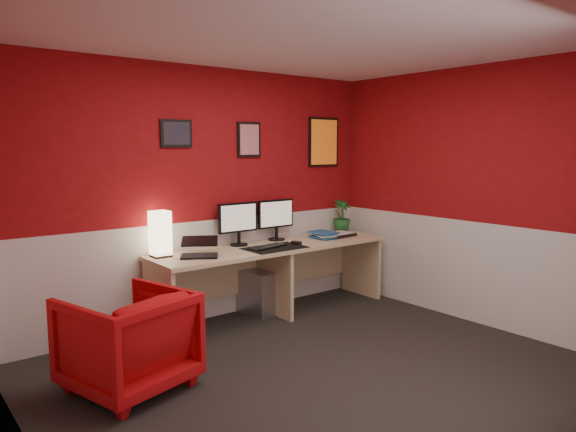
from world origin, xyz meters
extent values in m
cube|color=black|center=(0.00, 0.00, 0.00)|extent=(4.00, 3.50, 0.01)
cube|color=white|center=(0.00, 0.00, 2.50)|extent=(4.00, 3.50, 0.01)
cube|color=maroon|center=(0.00, 1.75, 1.25)|extent=(4.00, 0.01, 2.50)
cube|color=maroon|center=(0.00, -1.75, 1.25)|extent=(4.00, 0.01, 2.50)
cube|color=maroon|center=(-2.00, 0.00, 1.25)|extent=(0.01, 3.50, 2.50)
cube|color=maroon|center=(2.00, 0.00, 1.25)|extent=(0.01, 3.50, 2.50)
cube|color=silver|center=(0.00, 1.75, 0.50)|extent=(4.00, 0.01, 1.00)
cube|color=silver|center=(0.00, -1.75, 0.50)|extent=(4.00, 0.01, 1.00)
cube|color=silver|center=(-2.00, 0.00, 0.50)|extent=(0.01, 3.50, 1.00)
cube|color=silver|center=(2.00, 0.00, 0.50)|extent=(0.01, 3.50, 1.00)
cube|color=#D0B585|center=(0.58, 1.41, 0.36)|extent=(2.60, 0.65, 0.73)
cube|color=#FFE5B2|center=(-0.57, 1.59, 0.93)|extent=(0.16, 0.16, 0.40)
cube|color=black|center=(-0.30, 1.36, 0.84)|extent=(0.40, 0.37, 0.22)
cube|color=black|center=(0.29, 1.62, 1.02)|extent=(0.45, 0.06, 0.58)
cube|color=black|center=(0.78, 1.64, 1.02)|extent=(0.45, 0.06, 0.58)
cube|color=black|center=(0.49, 1.28, 0.73)|extent=(0.60, 0.38, 0.01)
cube|color=black|center=(0.44, 1.32, 0.74)|extent=(0.44, 0.22, 0.02)
cube|color=black|center=(0.77, 1.29, 0.75)|extent=(0.08, 0.11, 0.03)
imported|color=#2261A0|center=(1.14, 1.41, 0.74)|extent=(0.21, 0.28, 0.03)
imported|color=silver|center=(1.15, 1.42, 0.77)|extent=(0.26, 0.31, 0.02)
imported|color=#2261A0|center=(1.13, 1.39, 0.79)|extent=(0.23, 0.30, 0.03)
cube|color=black|center=(1.48, 1.40, 0.74)|extent=(0.37, 0.27, 0.03)
imported|color=#19591E|center=(1.72, 1.60, 0.92)|extent=(0.25, 0.25, 0.38)
cube|color=#99999E|center=(0.44, 1.57, 0.23)|extent=(0.25, 0.47, 0.45)
imported|color=#BC0C0E|center=(-1.26, 0.69, 0.36)|extent=(0.94, 0.96, 0.72)
cube|color=black|center=(-0.32, 1.74, 1.85)|extent=(0.32, 0.02, 0.26)
cube|color=red|center=(0.50, 1.74, 1.80)|extent=(0.28, 0.02, 0.36)
cube|color=orange|center=(1.54, 1.74, 1.78)|extent=(0.44, 0.02, 0.56)
camera|label=1|loc=(-2.60, -2.85, 1.72)|focal=33.06mm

